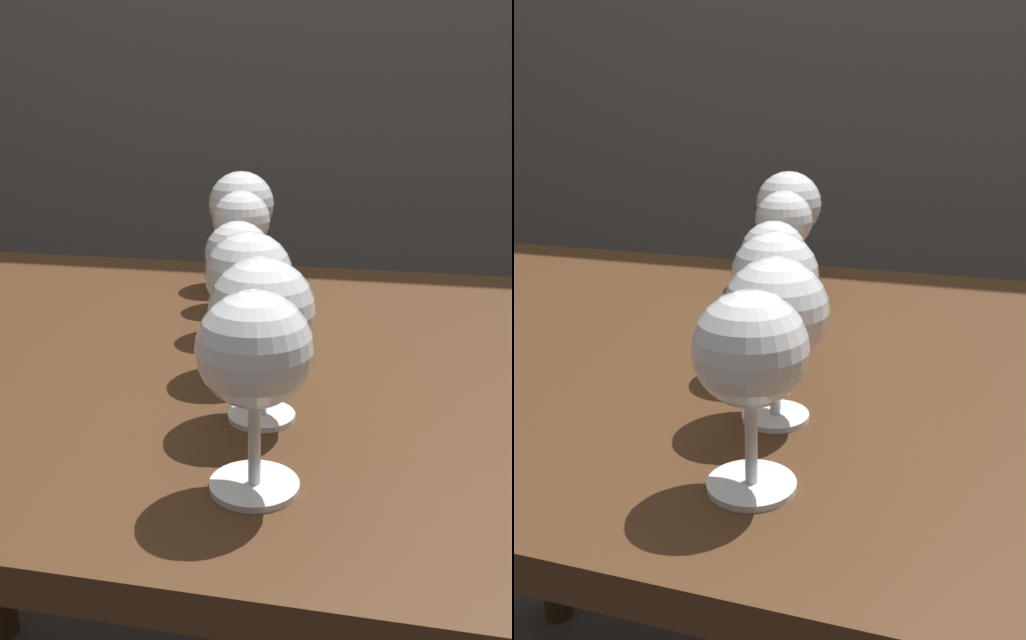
% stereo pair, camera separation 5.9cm
% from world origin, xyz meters
% --- Properties ---
extents(dining_table, '(1.35, 0.77, 0.76)m').
position_xyz_m(dining_table, '(0.00, 0.00, 0.66)').
color(dining_table, '#472B16').
rests_on(dining_table, ground_plane).
extents(wine_glass_chardonnay, '(0.08, 0.08, 0.15)m').
position_xyz_m(wine_glass_chardonnay, '(0.02, -0.27, 0.86)').
color(wine_glass_chardonnay, white).
rests_on(wine_glass_chardonnay, dining_table).
extents(wine_glass_cabernet, '(0.09, 0.09, 0.14)m').
position_xyz_m(wine_glass_cabernet, '(-0.00, -0.16, 0.85)').
color(wine_glass_cabernet, white).
rests_on(wine_glass_cabernet, dining_table).
extents(wine_glass_pinot, '(0.09, 0.09, 0.14)m').
position_xyz_m(wine_glass_pinot, '(-0.03, -0.05, 0.85)').
color(wine_glass_pinot, white).
rests_on(wine_glass_pinot, dining_table).
extents(wine_glass_white, '(0.08, 0.08, 0.13)m').
position_xyz_m(wine_glass_white, '(-0.07, 0.06, 0.85)').
color(wine_glass_white, white).
rests_on(wine_glass_white, dining_table).
extents(wine_glass_port, '(0.07, 0.07, 0.15)m').
position_xyz_m(wine_glass_port, '(-0.09, 0.17, 0.86)').
color(wine_glass_port, white).
rests_on(wine_glass_port, dining_table).
extents(wine_glass_rose, '(0.09, 0.09, 0.16)m').
position_xyz_m(wine_glass_rose, '(-0.11, 0.27, 0.87)').
color(wine_glass_rose, white).
rests_on(wine_glass_rose, dining_table).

